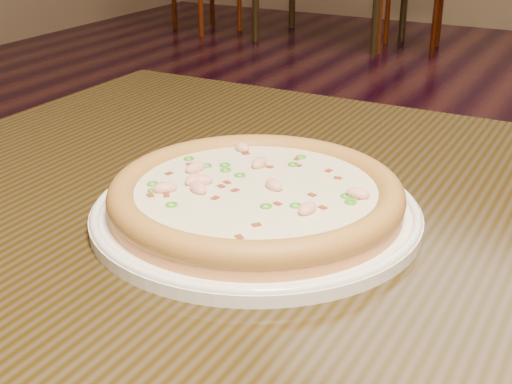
% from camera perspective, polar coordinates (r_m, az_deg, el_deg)
% --- Properties ---
extents(ground, '(9.00, 9.00, 0.00)m').
position_cam_1_polar(ground, '(1.80, 6.77, -12.85)').
color(ground, black).
extents(hero_table, '(1.20, 0.80, 0.75)m').
position_cam_1_polar(hero_table, '(0.77, 9.85, -9.27)').
color(hero_table, black).
rests_on(hero_table, ground).
extents(plate, '(0.33, 0.33, 0.02)m').
position_cam_1_polar(plate, '(0.71, 0.00, -1.57)').
color(plate, white).
rests_on(plate, hero_table).
extents(pizza, '(0.29, 0.29, 0.03)m').
position_cam_1_polar(pizza, '(0.71, -0.01, -0.21)').
color(pizza, tan).
rests_on(pizza, plate).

